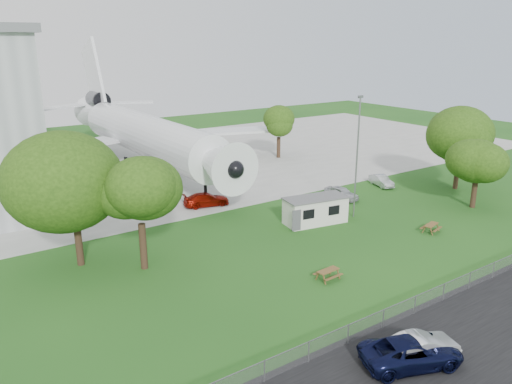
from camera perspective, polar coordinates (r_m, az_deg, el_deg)
ground at (r=42.01m, az=9.13°, el=-7.30°), size 160.00×160.00×0.00m
asphalt_strip at (r=34.93m, az=24.33°, el=-14.01°), size 120.00×8.00×0.02m
concrete_apron at (r=72.75m, az=-11.82°, el=3.02°), size 120.00×46.00×0.03m
airliner at (r=69.00m, az=-12.92°, el=6.67°), size 46.36×47.73×17.69m
site_cabin at (r=48.76m, az=6.81°, el=-2.06°), size 6.93×3.70×2.62m
picnic_west at (r=38.19m, az=8.20°, el=-9.83°), size 1.90×1.62×0.76m
picnic_east at (r=49.35m, az=19.33°, el=-4.32°), size 2.12×1.91×0.76m
fence at (r=36.52m, az=19.60°, el=-12.05°), size 58.00×0.04×1.30m
lamp_mast at (r=49.81m, az=11.45°, el=3.74°), size 0.16×0.16×12.00m
tree_west_big at (r=40.27m, az=-20.26°, el=0.71°), size 9.35×9.35×11.24m
tree_west_small at (r=38.22m, az=-13.21°, el=0.15°), size 6.20×6.20×9.46m
tree_east_front at (r=56.84m, az=24.05°, el=3.18°), size 6.52×6.52×8.27m
tree_east_back at (r=63.27m, az=22.40°, el=5.80°), size 7.80×7.80×10.14m
tree_far_apron at (r=74.99m, az=2.63°, el=7.93°), size 5.10×5.10×7.92m
car_centre_sedan at (r=30.52m, az=18.32°, el=-16.47°), size 4.67×2.70×1.46m
car_west_estate at (r=29.83m, az=17.33°, el=-17.07°), size 6.24×4.49×1.58m
car_ne_hatch at (r=56.59m, az=9.72°, el=-0.13°), size 2.21×4.33×1.41m
car_ne_sedan at (r=62.75m, az=14.13°, el=1.24°), size 2.44×4.19×1.31m
car_apron_van at (r=53.75m, az=-5.70°, el=-0.87°), size 5.23×2.96×1.43m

